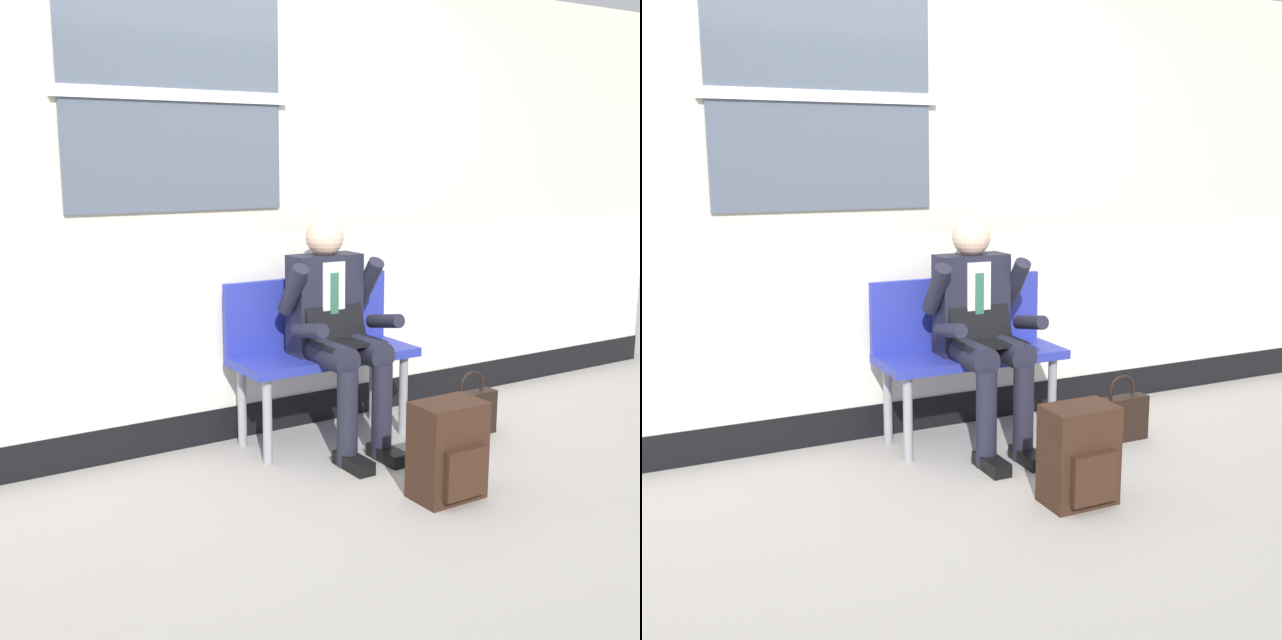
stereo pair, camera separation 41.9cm
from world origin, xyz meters
The scene contains 6 objects.
ground_plane centered at (0.00, 0.00, 0.00)m, with size 18.00×18.00×0.00m, color #9E9991.
station_wall centered at (-0.01, 0.78, 1.30)m, with size 6.84×0.16×2.61m.
bench_with_person centered at (0.31, 0.50, 0.55)m, with size 1.05×0.42×0.92m.
person_seated centered at (0.31, 0.30, 0.68)m, with size 0.57×0.70×1.27m.
backpack centered at (0.38, -0.55, 0.23)m, with size 0.33×0.26×0.47m.
handbag centered at (1.07, 0.05, 0.14)m, with size 0.33×0.09×0.39m.
Camera 1 is at (-2.01, -3.26, 1.59)m, focal length 44.93 mm.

